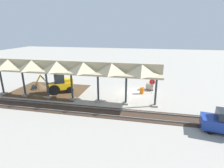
# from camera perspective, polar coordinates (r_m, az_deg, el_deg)

# --- Properties ---
(ground_plane) EXTENTS (120.00, 120.00, 0.00)m
(ground_plane) POSITION_cam_1_polar(r_m,az_deg,el_deg) (24.55, 6.82, -2.87)
(ground_plane) COLOR #9E998E
(dirt_work_zone) EXTENTS (10.23, 7.00, 0.01)m
(dirt_work_zone) POSITION_cam_1_polar(r_m,az_deg,el_deg) (26.94, -19.67, -1.94)
(dirt_work_zone) COLOR #4C3823
(dirt_work_zone) RESTS_ON ground
(platform_canopy) EXTENTS (21.35, 3.20, 4.90)m
(platform_canopy) POSITION_cam_1_polar(r_m,az_deg,el_deg) (21.44, -13.42, 5.40)
(platform_canopy) COLOR #9E998E
(platform_canopy) RESTS_ON ground
(rail_tracks) EXTENTS (60.00, 2.58, 0.15)m
(rail_tracks) POSITION_cam_1_polar(r_m,az_deg,el_deg) (18.43, 4.97, -9.86)
(rail_tracks) COLOR slate
(rail_tracks) RESTS_ON ground
(stop_sign) EXTENTS (0.76, 0.06, 2.03)m
(stop_sign) POSITION_cam_1_polar(r_m,az_deg,el_deg) (24.32, 12.97, 0.20)
(stop_sign) COLOR gray
(stop_sign) RESTS_ON ground
(backhoe) EXTENTS (5.03, 3.89, 2.82)m
(backhoe) POSITION_cam_1_polar(r_m,az_deg,el_deg) (25.15, -16.68, 0.03)
(backhoe) COLOR #EAB214
(backhoe) RESTS_ON ground
(dirt_mound) EXTENTS (4.57, 4.57, 1.86)m
(dirt_mound) POSITION_cam_1_polar(r_m,az_deg,el_deg) (28.43, -22.87, -1.32)
(dirt_mound) COLOR #4C3823
(dirt_mound) RESTS_ON ground
(concrete_pipe) EXTENTS (1.24, 1.25, 1.09)m
(concrete_pipe) POSITION_cam_1_polar(r_m,az_deg,el_deg) (25.98, 12.30, -0.74)
(concrete_pipe) COLOR #9E9384
(concrete_pipe) RESTS_ON ground
(traffic_barrel) EXTENTS (0.56, 0.56, 0.90)m
(traffic_barrel) POSITION_cam_1_polar(r_m,az_deg,el_deg) (24.24, 9.71, -2.14)
(traffic_barrel) COLOR orange
(traffic_barrel) RESTS_ON ground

